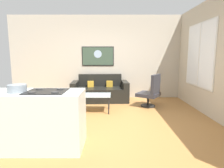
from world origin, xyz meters
TOP-DOWN VIEW (x-y plane):
  - ground at (0.00, 0.00)m, footprint 6.40×6.40m
  - back_wall at (0.00, 2.42)m, footprint 6.40×0.05m
  - right_wall at (2.62, 0.30)m, footprint 0.05×6.40m
  - couch at (-0.10, 1.90)m, footprint 1.83×0.95m
  - coffee_table at (-0.20, 0.70)m, footprint 0.91×0.57m
  - armchair at (1.39, 1.15)m, footprint 0.78×0.78m
  - kitchen_counter at (-1.03, -1.23)m, footprint 1.72×0.70m
  - mixing_bowl at (-1.15, -1.27)m, footprint 0.28×0.28m
  - wall_painting at (-0.19, 2.38)m, footprint 1.09×0.03m
  - window at (2.59, 0.90)m, footprint 0.03×1.53m

SIDE VIEW (x-z plane):
  - ground at x=0.00m, z-range -0.04..0.00m
  - couch at x=-0.10m, z-range -0.13..0.71m
  - coffee_table at x=-0.20m, z-range 0.19..0.64m
  - armchair at x=1.39m, z-range -0.03..0.91m
  - kitchen_counter at x=-1.03m, z-range -0.01..0.92m
  - mixing_bowl at x=-1.15m, z-range 0.90..1.02m
  - back_wall at x=0.00m, z-range 0.00..2.80m
  - right_wall at x=2.62m, z-range 0.00..2.80m
  - wall_painting at x=-0.19m, z-range 1.11..1.76m
  - window at x=2.59m, z-range 0.62..2.30m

